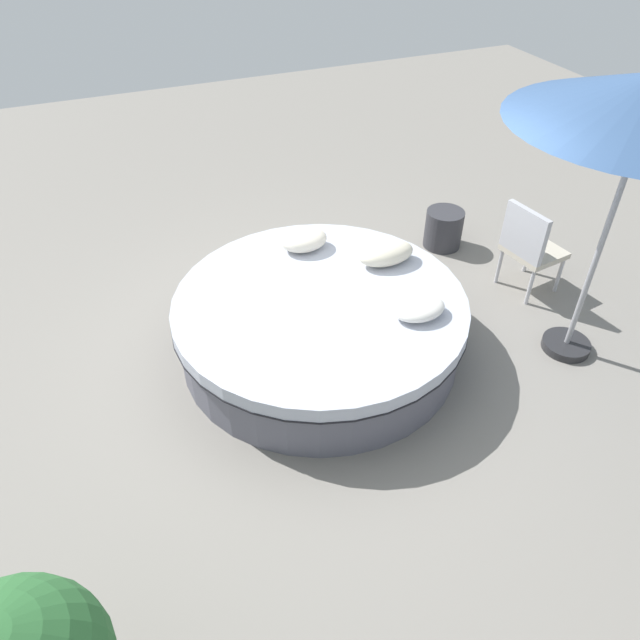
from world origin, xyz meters
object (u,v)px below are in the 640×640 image
at_px(throw_pillow_1, 386,253).
at_px(round_bed, 320,324).
at_px(side_table, 444,229).
at_px(throw_pillow_2, 304,240).
at_px(patio_chair, 529,244).
at_px(throw_pillow_0, 419,308).

bearing_deg(throw_pillow_1, round_bed, -159.43).
bearing_deg(round_bed, side_table, 29.45).
relative_size(round_bed, throw_pillow_2, 5.63).
xyz_separation_m(patio_chair, side_table, (-0.29, 1.07, -0.34)).
distance_m(throw_pillow_0, throw_pillow_2, 1.45).
xyz_separation_m(round_bed, throw_pillow_1, (0.80, 0.30, 0.39)).
bearing_deg(patio_chair, side_table, -172.95).
distance_m(throw_pillow_2, side_table, 1.94).
distance_m(throw_pillow_1, side_table, 1.56).
height_order(throw_pillow_2, patio_chair, patio_chair).
height_order(throw_pillow_2, side_table, throw_pillow_2).
height_order(throw_pillow_1, throw_pillow_2, throw_pillow_1).
bearing_deg(patio_chair, throw_pillow_2, -117.74).
height_order(throw_pillow_1, patio_chair, patio_chair).
bearing_deg(throw_pillow_2, round_bed, -101.67).
bearing_deg(throw_pillow_0, throw_pillow_1, 82.21).
xyz_separation_m(round_bed, throw_pillow_0, (0.69, -0.52, 0.36)).
relative_size(throw_pillow_0, side_table, 1.05).
xyz_separation_m(throw_pillow_0, throw_pillow_1, (0.11, 0.82, 0.03)).
bearing_deg(throw_pillow_2, throw_pillow_0, -69.13).
distance_m(round_bed, patio_chair, 2.33).
bearing_deg(throw_pillow_2, side_table, 9.52).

